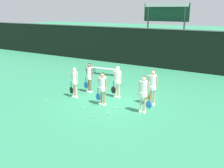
% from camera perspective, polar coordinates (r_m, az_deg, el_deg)
% --- Properties ---
extents(ground_plane, '(140.00, 140.00, 0.00)m').
position_cam_1_polar(ground_plane, '(13.84, -0.11, -3.77)').
color(ground_plane, '#2D7F56').
extents(fence_windscreen, '(60.00, 0.08, 3.22)m').
position_cam_1_polar(fence_windscreen, '(21.38, 12.79, 7.36)').
color(fence_windscreen, black).
rests_on(fence_windscreen, ground_plane).
extents(scoreboard, '(3.94, 0.15, 5.17)m').
position_cam_1_polar(scoreboard, '(23.18, 11.65, 14.09)').
color(scoreboard, '#515156').
rests_on(scoreboard, ground_plane).
extents(bench_courtside, '(2.17, 0.60, 0.47)m').
position_cam_1_polar(bench_courtside, '(19.40, -1.64, 3.25)').
color(bench_courtside, '#B2B2B7').
rests_on(bench_courtside, ground_plane).
extents(player_0, '(0.60, 0.32, 1.67)m').
position_cam_1_polar(player_0, '(14.29, -8.15, 0.80)').
color(player_0, beige).
rests_on(player_0, ground_plane).
extents(player_1, '(0.68, 0.41, 1.69)m').
position_cam_1_polar(player_1, '(13.01, -2.06, -0.39)').
color(player_1, tan).
rests_on(player_1, ground_plane).
extents(player_2, '(0.67, 0.38, 1.77)m').
position_cam_1_polar(player_2, '(12.06, 6.89, -1.62)').
color(player_2, beige).
rests_on(player_2, ground_plane).
extents(player_3, '(0.63, 0.34, 1.74)m').
position_cam_1_polar(player_3, '(15.06, -4.96, 1.87)').
color(player_3, '#8C664C').
rests_on(player_3, ground_plane).
extents(player_4, '(0.64, 0.34, 1.75)m').
position_cam_1_polar(player_4, '(14.11, 1.23, 0.97)').
color(player_4, beige).
rests_on(player_4, ground_plane).
extents(player_5, '(0.69, 0.40, 1.79)m').
position_cam_1_polar(player_5, '(13.14, 8.83, -0.13)').
color(player_5, tan).
rests_on(player_5, ground_plane).
extents(tennis_ball_0, '(0.07, 0.07, 0.07)m').
position_cam_1_polar(tennis_ball_0, '(12.86, 0.86, -5.19)').
color(tennis_ball_0, '#CCE033').
rests_on(tennis_ball_0, ground_plane).
extents(tennis_ball_1, '(0.07, 0.07, 0.07)m').
position_cam_1_polar(tennis_ball_1, '(12.19, -0.92, -6.39)').
color(tennis_ball_1, '#CCE033').
rests_on(tennis_ball_1, ground_plane).
extents(tennis_ball_2, '(0.06, 0.06, 0.06)m').
position_cam_1_polar(tennis_ball_2, '(14.58, -4.85, -2.65)').
color(tennis_ball_2, '#CCE033').
rests_on(tennis_ball_2, ground_plane).
extents(tennis_ball_3, '(0.06, 0.06, 0.06)m').
position_cam_1_polar(tennis_ball_3, '(14.86, -9.32, -2.45)').
color(tennis_ball_3, '#CCE033').
rests_on(tennis_ball_3, ground_plane).
extents(tennis_ball_4, '(0.07, 0.07, 0.07)m').
position_cam_1_polar(tennis_ball_4, '(15.49, -8.72, -1.66)').
color(tennis_ball_4, '#CCE033').
rests_on(tennis_ball_4, ground_plane).
extents(tennis_ball_5, '(0.07, 0.07, 0.07)m').
position_cam_1_polar(tennis_ball_5, '(12.87, -6.25, -5.25)').
color(tennis_ball_5, '#CCE033').
rests_on(tennis_ball_5, ground_plane).
extents(tennis_ball_6, '(0.06, 0.06, 0.06)m').
position_cam_1_polar(tennis_ball_6, '(11.83, -3.71, -7.16)').
color(tennis_ball_6, '#CCE033').
rests_on(tennis_ball_6, ground_plane).
extents(tennis_ball_7, '(0.07, 0.07, 0.07)m').
position_cam_1_polar(tennis_ball_7, '(14.34, -14.21, -3.42)').
color(tennis_ball_7, '#CCE033').
rests_on(tennis_ball_7, ground_plane).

